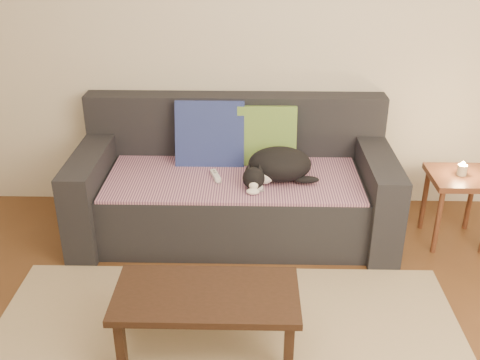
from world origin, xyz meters
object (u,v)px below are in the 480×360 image
object	(u,v)px
coffee_table	(207,300)
wii_remote_b	(257,183)
sofa	(234,188)
cat	(278,166)
wii_remote_a	(215,176)
side_table	(459,187)

from	to	relation	value
coffee_table	wii_remote_b	bearing A→B (deg)	76.03
sofa	cat	world-z (taller)	sofa
wii_remote_a	wii_remote_b	size ratio (longest dim) A/B	1.00
cat	wii_remote_a	size ratio (longest dim) A/B	3.31
wii_remote_a	side_table	size ratio (longest dim) A/B	0.31
wii_remote_b	side_table	xyz separation A→B (m)	(1.31, 0.09, -0.05)
wii_remote_b	coffee_table	xyz separation A→B (m)	(-0.25, -1.01, -0.14)
side_table	coffee_table	bearing A→B (deg)	-144.95
sofa	wii_remote_b	xyz separation A→B (m)	(0.16, -0.22, 0.15)
sofa	wii_remote_b	world-z (taller)	sofa
sofa	wii_remote_a	size ratio (longest dim) A/B	14.00
wii_remote_b	coffee_table	size ratio (longest dim) A/B	0.17
wii_remote_a	coffee_table	distance (m)	1.13
sofa	wii_remote_a	world-z (taller)	sofa
cat	wii_remote_b	size ratio (longest dim) A/B	3.31
wii_remote_b	sofa	bearing A→B (deg)	21.11
sofa	side_table	world-z (taller)	sofa
wii_remote_b	cat	bearing A→B (deg)	-72.42
wii_remote_a	side_table	distance (m)	1.59
coffee_table	sofa	bearing A→B (deg)	85.66
wii_remote_a	coffee_table	size ratio (longest dim) A/B	0.17
wii_remote_a	wii_remote_b	xyz separation A→B (m)	(0.28, -0.11, 0.00)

